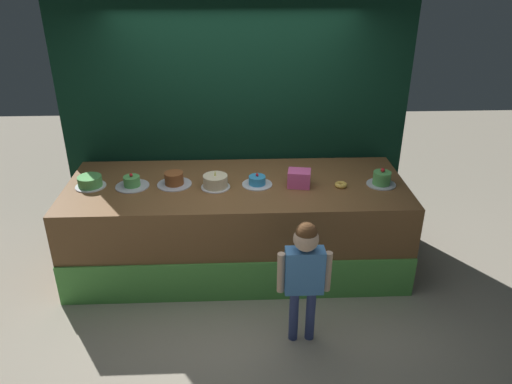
# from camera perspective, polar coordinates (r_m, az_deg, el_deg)

# --- Properties ---
(ground_plane) EXTENTS (12.00, 12.00, 0.00)m
(ground_plane) POSITION_cam_1_polar(r_m,az_deg,el_deg) (4.80, -2.04, -12.35)
(ground_plane) COLOR #ADA38E
(stage_platform) EXTENTS (3.35, 1.27, 0.93)m
(stage_platform) POSITION_cam_1_polar(r_m,az_deg,el_deg) (5.06, -2.19, -3.83)
(stage_platform) COLOR brown
(stage_platform) RESTS_ON ground_plane
(curtain_backdrop) EXTENTS (3.71, 0.08, 3.03)m
(curtain_backdrop) POSITION_cam_1_polar(r_m,az_deg,el_deg) (5.32, -2.45, 10.02)
(curtain_backdrop) COLOR black
(curtain_backdrop) RESTS_ON ground_plane
(child_figure) EXTENTS (0.44, 0.20, 1.14)m
(child_figure) POSITION_cam_1_polar(r_m,az_deg,el_deg) (3.96, 5.68, -8.68)
(child_figure) COLOR #3F4C8C
(child_figure) RESTS_ON ground_plane
(pink_box) EXTENTS (0.24, 0.21, 0.16)m
(pink_box) POSITION_cam_1_polar(r_m,az_deg,el_deg) (4.78, 5.04, 1.59)
(pink_box) COLOR #E959A1
(pink_box) RESTS_ON stage_platform
(donut) EXTENTS (0.12, 0.12, 0.04)m
(donut) POSITION_cam_1_polar(r_m,az_deg,el_deg) (4.84, 9.85, 0.83)
(donut) COLOR #F2BF4C
(donut) RESTS_ON stage_platform
(cake_far_left) EXTENTS (0.29, 0.29, 0.11)m
(cake_far_left) POSITION_cam_1_polar(r_m,az_deg,el_deg) (5.02, -18.76, 1.13)
(cake_far_left) COLOR silver
(cake_far_left) RESTS_ON stage_platform
(cake_left) EXTENTS (0.33, 0.33, 0.14)m
(cake_left) POSITION_cam_1_polar(r_m,az_deg,el_deg) (4.91, -14.24, 1.08)
(cake_left) COLOR silver
(cake_left) RESTS_ON stage_platform
(cake_center_left) EXTENTS (0.34, 0.34, 0.13)m
(cake_center_left) POSITION_cam_1_polar(r_m,az_deg,el_deg) (4.86, -9.51, 1.43)
(cake_center_left) COLOR silver
(cake_center_left) RESTS_ON stage_platform
(cake_center_right) EXTENTS (0.28, 0.28, 0.18)m
(cake_center_right) POSITION_cam_1_polar(r_m,az_deg,el_deg) (4.75, -4.75, 1.20)
(cake_center_right) COLOR silver
(cake_center_right) RESTS_ON stage_platform
(cake_right) EXTENTS (0.30, 0.30, 0.12)m
(cake_right) POSITION_cam_1_polar(r_m,az_deg,el_deg) (4.80, 0.13, 1.26)
(cake_right) COLOR silver
(cake_right) RESTS_ON stage_platform
(cake_far_right) EXTENTS (0.29, 0.29, 0.18)m
(cake_far_right) POSITION_cam_1_polar(r_m,az_deg,el_deg) (4.95, 14.42, 1.49)
(cake_far_right) COLOR silver
(cake_far_right) RESTS_ON stage_platform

